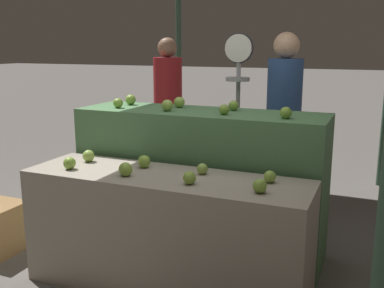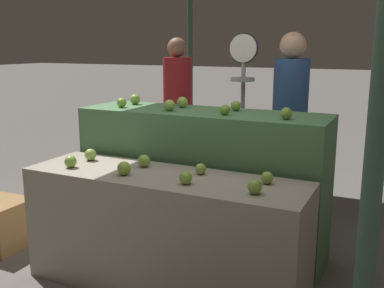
% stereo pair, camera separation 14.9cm
% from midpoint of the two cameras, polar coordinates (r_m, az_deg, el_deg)
% --- Properties ---
extents(ground_plane, '(60.00, 60.00, 0.00)m').
position_cam_midpoint_polar(ground_plane, '(3.19, -4.68, -17.73)').
color(ground_plane, '#66605B').
extents(display_counter_front, '(1.87, 0.55, 0.79)m').
position_cam_midpoint_polar(display_counter_front, '(3.01, -4.82, -11.23)').
color(display_counter_front, gray).
rests_on(display_counter_front, ground_plane).
extents(display_counter_back, '(1.87, 0.55, 1.12)m').
position_cam_midpoint_polar(display_counter_back, '(3.46, -0.23, -5.04)').
color(display_counter_back, '#4C7A4C').
rests_on(display_counter_back, ground_plane).
extents(apple_front_0, '(0.08, 0.08, 0.08)m').
position_cam_midpoint_polar(apple_front_0, '(3.13, -16.61, -2.36)').
color(apple_front_0, '#7AA338').
rests_on(apple_front_0, display_counter_front).
extents(apple_front_1, '(0.09, 0.09, 0.09)m').
position_cam_midpoint_polar(apple_front_1, '(2.88, -9.91, -3.19)').
color(apple_front_1, '#84AD3D').
rests_on(apple_front_1, display_counter_front).
extents(apple_front_2, '(0.08, 0.08, 0.08)m').
position_cam_midpoint_polar(apple_front_2, '(2.68, -1.93, -4.32)').
color(apple_front_2, '#84AD3D').
rests_on(apple_front_2, display_counter_front).
extents(apple_front_3, '(0.08, 0.08, 0.08)m').
position_cam_midpoint_polar(apple_front_3, '(2.54, 6.95, -5.32)').
color(apple_front_3, '#7AA338').
rests_on(apple_front_3, display_counter_front).
extents(apple_front_4, '(0.08, 0.08, 0.08)m').
position_cam_midpoint_polar(apple_front_4, '(3.29, -14.28, -1.48)').
color(apple_front_4, '#8EB247').
rests_on(apple_front_4, display_counter_front).
extents(apple_front_5, '(0.09, 0.09, 0.09)m').
position_cam_midpoint_polar(apple_front_5, '(3.06, -7.49, -2.22)').
color(apple_front_5, '#84AD3D').
rests_on(apple_front_5, display_counter_front).
extents(apple_front_6, '(0.07, 0.07, 0.07)m').
position_cam_midpoint_polar(apple_front_6, '(2.88, -0.17, -3.18)').
color(apple_front_6, '#8EB247').
rests_on(apple_front_6, display_counter_front).
extents(apple_front_7, '(0.07, 0.07, 0.07)m').
position_cam_midpoint_polar(apple_front_7, '(2.73, 8.32, -4.15)').
color(apple_front_7, '#84AD3D').
rests_on(apple_front_7, display_counter_front).
extents(apple_back_0, '(0.08, 0.08, 0.08)m').
position_cam_midpoint_polar(apple_back_0, '(3.55, -10.57, 5.13)').
color(apple_back_0, '#7AA338').
rests_on(apple_back_0, display_counter_back).
extents(apple_back_1, '(0.09, 0.09, 0.09)m').
position_cam_midpoint_polar(apple_back_1, '(3.33, -4.45, 4.90)').
color(apple_back_1, '#8EB247').
rests_on(apple_back_1, display_counter_back).
extents(apple_back_2, '(0.07, 0.07, 0.07)m').
position_cam_midpoint_polar(apple_back_2, '(3.14, 2.74, 4.38)').
color(apple_back_2, '#7AA338').
rests_on(apple_back_2, display_counter_back).
extents(apple_back_3, '(0.08, 0.08, 0.08)m').
position_cam_midpoint_polar(apple_back_3, '(3.02, 10.45, 3.92)').
color(apple_back_3, '#7AA338').
rests_on(apple_back_3, display_counter_back).
extents(apple_back_4, '(0.08, 0.08, 0.08)m').
position_cam_midpoint_polar(apple_back_4, '(3.72, -8.94, 5.58)').
color(apple_back_4, '#7AA338').
rests_on(apple_back_4, display_counter_back).
extents(apple_back_5, '(0.09, 0.09, 0.09)m').
position_cam_midpoint_polar(apple_back_5, '(3.51, -2.84, 5.31)').
color(apple_back_5, '#8EB247').
rests_on(apple_back_5, display_counter_back).
extents(apple_back_6, '(0.08, 0.08, 0.08)m').
position_cam_midpoint_polar(apple_back_6, '(3.35, 4.03, 4.89)').
color(apple_back_6, '#7AA338').
rests_on(apple_back_6, display_counter_back).
extents(produce_scale, '(0.25, 0.20, 1.70)m').
position_cam_midpoint_polar(produce_scale, '(3.82, 4.72, 6.62)').
color(produce_scale, '#99999E').
rests_on(produce_scale, ground_plane).
extents(person_vendor_at_scale, '(0.41, 0.41, 1.71)m').
position_cam_midpoint_polar(person_vendor_at_scale, '(4.06, 10.53, 3.84)').
color(person_vendor_at_scale, '#2D2D38').
rests_on(person_vendor_at_scale, ground_plane).
extents(person_customer_left, '(0.44, 0.44, 1.69)m').
position_cam_midpoint_polar(person_customer_left, '(5.26, -3.89, 5.65)').
color(person_customer_left, '#2D2D38').
rests_on(person_customer_left, ground_plane).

